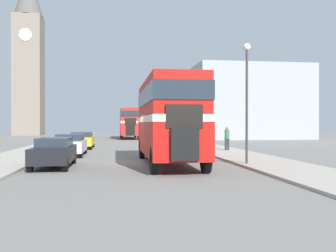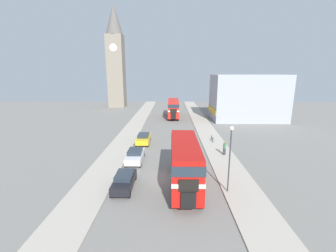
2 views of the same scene
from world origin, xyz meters
name	(u,v)px [view 2 (image 2 of 2)]	position (x,y,z in m)	size (l,w,h in m)	color
ground_plane	(167,177)	(0.00, 0.00, 0.00)	(120.00, 120.00, 0.00)	slate
sidewalk_right	(234,177)	(6.75, 0.00, 0.06)	(3.50, 120.00, 0.12)	#A8A093
sidewalk_left	(100,177)	(-6.75, 0.00, 0.06)	(3.50, 120.00, 0.12)	#A8A093
double_decker_bus	(185,160)	(1.71, -1.56, 2.50)	(2.47, 9.26, 4.19)	#B2140F
bus_distant	(173,107)	(0.94, 31.15, 2.45)	(2.41, 9.77, 4.09)	red
car_parked_near	(124,181)	(-3.79, -2.14, 0.73)	(1.67, 4.14, 1.40)	black
car_parked_mid	(135,155)	(-3.80, 4.21, 0.73)	(1.82, 4.32, 1.39)	silver
car_parked_far	(144,138)	(-3.67, 11.36, 0.72)	(1.82, 4.42, 1.35)	gold
pedestrian_walking	(224,147)	(7.17, 6.22, 1.09)	(0.35, 0.35, 1.71)	#282833
bicycle_on_pavement	(212,139)	(6.69, 12.13, 0.48)	(0.05, 1.76, 0.78)	black
street_lamp	(230,150)	(5.41, -2.79, 3.96)	(0.36, 0.36, 5.86)	#38383D
church_tower	(116,56)	(-16.03, 48.27, 14.95)	(4.92, 4.92, 29.31)	gray
shop_building_block	(247,98)	(17.24, 29.03, 4.92)	(15.38, 9.37, 9.85)	#999EA8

